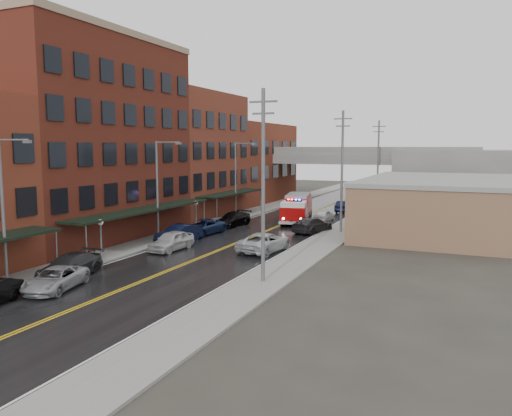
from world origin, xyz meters
The scene contains 32 objects.
road centered at (0.00, 30.00, 0.01)m, with size 11.00×160.00×0.02m, color black.
sidewalk_left centered at (-7.30, 30.00, 0.07)m, with size 3.00×160.00×0.15m, color slate.
sidewalk_right centered at (7.30, 30.00, 0.07)m, with size 3.00×160.00×0.15m, color slate.
curb_left centered at (-5.65, 30.00, 0.07)m, with size 0.30×160.00×0.15m, color gray.
curb_right centered at (5.65, 30.00, 0.07)m, with size 0.30×160.00×0.15m, color gray.
brick_building_b centered at (-13.30, 23.00, 9.00)m, with size 9.00×20.00×18.00m, color #5A2417.
brick_building_c centered at (-13.30, 40.50, 7.50)m, with size 9.00×15.00×15.00m, color maroon.
brick_building_far centered at (-13.30, 58.00, 6.00)m, with size 9.00×20.00×12.00m, color maroon.
tan_building centered at (16.00, 40.00, 2.50)m, with size 14.00×22.00×5.00m, color brown.
right_far_block centered at (18.00, 70.00, 4.00)m, with size 18.00×30.00×8.00m, color slate.
awning_1 centered at (-7.49, 23.00, 2.99)m, with size 2.60×18.00×3.09m.
awning_2 centered at (-7.49, 40.50, 2.99)m, with size 2.60×13.00×3.09m.
globe_lamp_1 centered at (-6.40, 16.00, 2.31)m, with size 0.44×0.44×3.12m.
globe_lamp_2 centered at (-6.40, 30.00, 2.31)m, with size 0.44×0.44×3.12m.
street_lamp_0 centered at (-6.55, 8.00, 5.19)m, with size 2.64×0.22×9.00m.
street_lamp_1 centered at (-6.55, 24.00, 5.19)m, with size 2.64×0.22×9.00m.
street_lamp_2 centered at (-6.55, 40.00, 5.19)m, with size 2.64×0.22×9.00m.
utility_pole_0 centered at (7.20, 15.00, 6.31)m, with size 1.80×0.24×12.00m.
utility_pole_1 centered at (7.20, 35.00, 6.31)m, with size 1.80×0.24×12.00m.
utility_pole_2 centered at (7.20, 55.00, 6.31)m, with size 1.80×0.24×12.00m.
overpass centered at (0.00, 62.00, 5.99)m, with size 40.00×10.00×7.50m.
fire_truck centered at (0.90, 39.94, 1.69)m, with size 4.82×8.93×3.12m.
parked_car_left_2 centered at (-3.60, 8.69, 0.67)m, with size 2.21×4.79×1.33m, color #96989E.
parked_car_left_3 centered at (-5.00, 11.30, 0.75)m, with size 2.11×5.18×1.50m, color #252528.
parked_car_left_4 centered at (-3.60, 21.20, 0.80)m, with size 1.90×4.72×1.61m, color #B5B5B5.
parked_car_left_5 centered at (-5.00, 24.57, 0.77)m, with size 1.63×4.69×1.54m, color black.
parked_car_left_6 centered at (-4.95, 28.80, 0.74)m, with size 2.45×5.31×1.47m, color #111F41.
parked_car_left_7 centered at (-4.61, 34.80, 0.75)m, with size 2.09×5.14×1.49m, color black.
parked_car_right_0 centered at (3.66, 23.80, 0.79)m, with size 2.64×5.72×1.59m, color #B3B8BC.
parked_car_right_1 centered at (4.50, 34.20, 0.76)m, with size 2.14×5.26×1.53m, color #232326.
parked_car_right_2 centered at (3.60, 41.80, 0.69)m, with size 1.62×4.03×1.37m, color silver.
parked_car_right_3 centered at (3.71, 50.98, 0.75)m, with size 1.58×4.54×1.50m, color black.
Camera 1 is at (18.95, -13.11, 8.51)m, focal length 35.00 mm.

